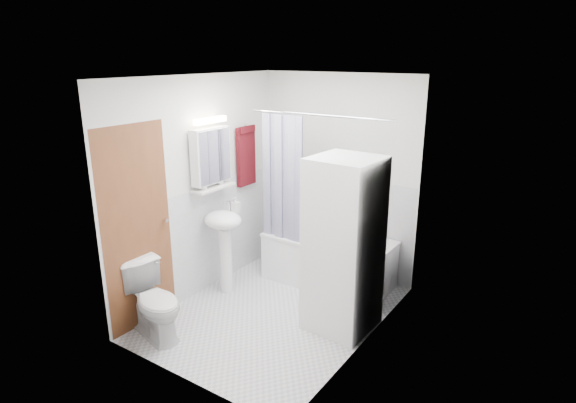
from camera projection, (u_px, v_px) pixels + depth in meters
The scene contains 20 objects.
floor at pixel (276, 312), 5.05m from camera, with size 2.60×2.60×0.00m, color silver.
room_walls at pixel (274, 175), 4.61m from camera, with size 2.60×2.60×2.60m.
wainscot at pixel (291, 250), 5.10m from camera, with size 1.98×2.58×2.58m.
door at pixel (166, 220), 4.82m from camera, with size 0.05×2.00×2.00m.
bathtub at pixel (328, 258), 5.62m from camera, with size 1.48×0.70×0.56m.
tub_spout at pixel (358, 207), 5.61m from camera, with size 0.04×0.04×0.12m, color silver.
curtain_rod at pixel (319, 115), 4.90m from camera, with size 0.02×0.02×1.66m, color silver.
shower_curtain at pixel (282, 180), 5.36m from camera, with size 0.55×0.02×1.45m.
sink at pixel (224, 233), 5.31m from camera, with size 0.44×0.37×1.04m.
medicine_cabinet at pixel (211, 154), 5.14m from camera, with size 0.13×0.50×0.71m.
shelf at pixel (213, 187), 5.24m from camera, with size 0.18×0.54×0.03m, color silver.
shower_caddy at pixel (363, 186), 5.50m from camera, with size 0.22×0.06×0.02m, color silver.
towel at pixel (246, 155), 5.71m from camera, with size 0.07×0.30×0.73m.
washer_dryer at pixel (343, 245), 4.57m from camera, with size 0.64×0.64×1.71m.
toilet at pixel (154, 301), 4.55m from camera, with size 0.40×0.72×0.70m, color white.
soap_pump at pixel (236, 209), 5.34m from camera, with size 0.08×0.17×0.08m, color gray.
shelf_bottle at pixel (204, 186), 5.11m from camera, with size 0.07×0.18×0.07m, color gray.
shelf_cup at pixel (220, 180), 5.32m from camera, with size 0.10×0.09×0.10m, color gray.
shampoo_a at pixel (362, 179), 5.48m from camera, with size 0.13×0.17×0.13m, color gray.
shampoo_b at pixel (372, 183), 5.43m from camera, with size 0.08×0.21×0.08m, color #2A2FAA.
Camera 1 is at (2.60, -3.65, 2.60)m, focal length 30.00 mm.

